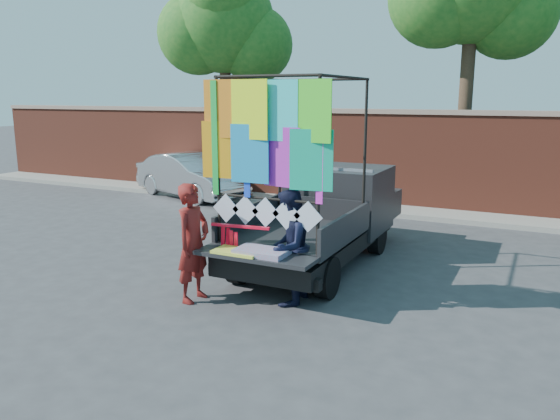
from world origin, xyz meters
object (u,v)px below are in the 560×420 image
at_px(pickup_truck, 329,214).
at_px(man, 288,247).
at_px(sedan, 191,176).
at_px(woman, 193,243).

relative_size(pickup_truck, man, 3.07).
distance_m(sedan, man, 8.89).
xyz_separation_m(sedan, man, (6.20, -6.37, 0.19)).
distance_m(sedan, woman, 8.45).
xyz_separation_m(pickup_truck, man, (0.32, -2.47, 0.02)).
height_order(pickup_truck, woman, pickup_truck).
bearing_deg(man, woman, -71.42).
distance_m(pickup_truck, woman, 3.12).
xyz_separation_m(woman, man, (1.29, 0.50, -0.03)).
distance_m(pickup_truck, sedan, 7.06).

